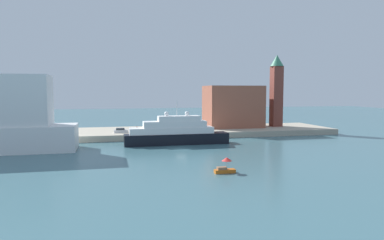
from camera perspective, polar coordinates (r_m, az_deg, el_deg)
ground at (r=85.38m, az=-1.82°, el=-4.71°), size 400.00×400.00×0.00m
quay_dock at (r=112.47m, az=-4.64°, el=-1.98°), size 110.00×23.80×1.73m
large_yacht at (r=92.38m, az=-2.69°, el=-2.12°), size 27.40×4.76×11.32m
small_motorboat at (r=60.90m, az=5.40°, el=-7.53°), size 3.60×1.77×2.70m
harbor_building at (r=120.14m, az=6.66°, el=2.20°), size 18.53×12.38×13.99m
bell_tower at (r=124.83m, az=13.55°, el=5.09°), size 4.55×4.55×24.57m
parked_car at (r=105.62m, az=-11.48°, el=-1.71°), size 4.06×1.80×1.35m
person_figure at (r=107.36m, az=-8.93°, el=-1.46°), size 0.36×0.36×1.68m
mooring_bollard at (r=101.53m, az=-5.32°, el=-1.98°), size 0.44×0.44×0.85m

